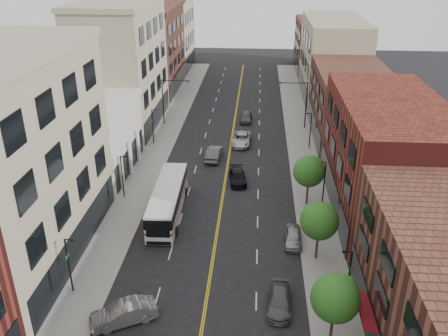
% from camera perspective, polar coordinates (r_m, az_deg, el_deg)
% --- Properties ---
extents(sidewalk_left, '(4.00, 110.00, 0.15)m').
position_cam_1_polar(sidewalk_left, '(63.84, -8.48, 1.21)').
color(sidewalk_left, gray).
rests_on(sidewalk_left, ground).
extents(sidewalk_right, '(4.00, 110.00, 0.15)m').
position_cam_1_polar(sidewalk_right, '(62.70, 9.68, 0.66)').
color(sidewalk_right, gray).
rests_on(sidewalk_right, ground).
extents(bldg_l_tanoffice, '(10.00, 22.00, 18.00)m').
position_cam_1_polar(bldg_l_tanoffice, '(43.80, -24.26, 0.35)').
color(bldg_l_tanoffice, tan).
rests_on(bldg_l_tanoffice, ground).
extents(bldg_l_white, '(10.00, 14.00, 8.00)m').
position_cam_1_polar(bldg_l_white, '(60.74, -15.97, 3.22)').
color(bldg_l_white, silver).
rests_on(bldg_l_white, ground).
extents(bldg_l_far_a, '(10.00, 20.00, 18.00)m').
position_cam_1_polar(bldg_l_far_a, '(74.70, -12.18, 11.72)').
color(bldg_l_far_a, tan).
rests_on(bldg_l_far_a, ground).
extents(bldg_l_far_b, '(10.00, 20.00, 15.00)m').
position_cam_1_polar(bldg_l_far_b, '(93.94, -8.81, 13.76)').
color(bldg_l_far_b, '#572D23').
rests_on(bldg_l_far_b, ground).
extents(bldg_l_far_c, '(10.00, 16.00, 20.00)m').
position_cam_1_polar(bldg_l_far_c, '(110.89, -6.85, 16.92)').
color(bldg_l_far_c, tan).
rests_on(bldg_l_far_c, ground).
extents(bldg_r_mid, '(10.00, 22.00, 12.00)m').
position_cam_1_polar(bldg_r_mid, '(51.68, 18.88, 1.31)').
color(bldg_r_mid, '#591B17').
rests_on(bldg_r_mid, ground).
extents(bldg_r_far_a, '(10.00, 20.00, 10.00)m').
position_cam_1_polar(bldg_r_far_a, '(71.25, 14.97, 7.44)').
color(bldg_r_far_a, '#572D23').
rests_on(bldg_r_far_a, ground).
extents(bldg_r_far_b, '(10.00, 22.00, 14.00)m').
position_cam_1_polar(bldg_r_far_b, '(90.80, 12.91, 12.71)').
color(bldg_r_far_b, tan).
rests_on(bldg_r_far_b, ground).
extents(bldg_r_far_c, '(10.00, 18.00, 11.00)m').
position_cam_1_polar(bldg_r_far_c, '(110.52, 11.44, 14.22)').
color(bldg_r_far_c, '#572D23').
rests_on(bldg_r_far_c, ground).
extents(tree_r_1, '(3.40, 3.40, 5.59)m').
position_cam_1_polar(tree_r_1, '(34.27, 13.39, -14.83)').
color(tree_r_1, black).
rests_on(tree_r_1, sidewalk_right).
extents(tree_r_2, '(3.40, 3.40, 5.59)m').
position_cam_1_polar(tree_r_2, '(42.33, 11.51, -6.11)').
color(tree_r_2, black).
rests_on(tree_r_2, sidewalk_right).
extents(tree_r_3, '(3.40, 3.40, 5.59)m').
position_cam_1_polar(tree_r_3, '(51.08, 10.30, -0.28)').
color(tree_r_3, black).
rests_on(tree_r_3, sidewalk_right).
extents(lamp_l_1, '(0.81, 0.55, 5.05)m').
position_cam_1_polar(lamp_l_1, '(40.28, -18.15, -10.74)').
color(lamp_l_1, black).
rests_on(lamp_l_1, sidewalk_left).
extents(lamp_l_2, '(0.81, 0.55, 5.05)m').
position_cam_1_polar(lamp_l_2, '(53.22, -12.10, -0.74)').
color(lamp_l_2, black).
rests_on(lamp_l_2, sidewalk_left).
extents(lamp_l_3, '(0.81, 0.55, 5.05)m').
position_cam_1_polar(lamp_l_3, '(67.49, -8.55, 5.21)').
color(lamp_l_3, black).
rests_on(lamp_l_3, sidewalk_left).
extents(lamp_r_1, '(0.81, 0.55, 5.05)m').
position_cam_1_polar(lamp_r_1, '(38.28, 14.75, -12.36)').
color(lamp_r_1, black).
rests_on(lamp_r_1, sidewalk_right).
extents(lamp_r_2, '(0.81, 0.55, 5.05)m').
position_cam_1_polar(lamp_r_2, '(51.72, 11.93, -1.52)').
color(lamp_r_2, black).
rests_on(lamp_r_2, sidewalk_right).
extents(lamp_r_3, '(0.81, 0.55, 5.05)m').
position_cam_1_polar(lamp_r_3, '(66.31, 10.33, 4.71)').
color(lamp_r_3, black).
rests_on(lamp_r_3, sidewalk_right).
extents(signal_mast_left, '(4.49, 0.18, 7.20)m').
position_cam_1_polar(signal_mast_left, '(74.26, -6.82, 8.54)').
color(signal_mast_left, black).
rests_on(signal_mast_left, sidewalk_left).
extents(signal_mast_right, '(4.49, 0.18, 7.20)m').
position_cam_1_polar(signal_mast_right, '(73.26, 9.33, 8.16)').
color(signal_mast_right, black).
rests_on(signal_mast_right, sidewalk_right).
extents(city_bus, '(3.22, 12.32, 3.15)m').
position_cam_1_polar(city_bus, '(49.80, -6.77, -3.71)').
color(city_bus, silver).
rests_on(city_bus, ground).
extents(car_angle_b, '(5.21, 3.78, 1.63)m').
position_cam_1_polar(car_angle_b, '(37.85, -12.00, -16.74)').
color(car_angle_b, '#A4A6AC').
rests_on(car_angle_b, ground).
extents(car_parked_mid, '(2.05, 4.52, 1.28)m').
position_cam_1_polar(car_parked_mid, '(38.59, 6.69, -15.65)').
color(car_parked_mid, '#4A4A4F').
rests_on(car_parked_mid, ground).
extents(car_parked_far, '(1.77, 4.03, 1.35)m').
position_cam_1_polar(car_parked_far, '(45.94, 8.34, -8.20)').
color(car_parked_far, '#919498').
rests_on(car_parked_far, ground).
extents(car_lane_behind, '(2.08, 5.09, 1.64)m').
position_cam_1_polar(car_lane_behind, '(62.69, -1.20, 1.78)').
color(car_lane_behind, '#47464B').
rests_on(car_lane_behind, ground).
extents(car_lane_a, '(2.53, 4.89, 1.36)m').
position_cam_1_polar(car_lane_a, '(56.61, 1.63, -1.09)').
color(car_lane_a, black).
rests_on(car_lane_a, ground).
extents(car_lane_b, '(2.78, 5.64, 1.54)m').
position_cam_1_polar(car_lane_b, '(67.54, 2.12, 3.50)').
color(car_lane_b, '#B8BBC0').
rests_on(car_lane_b, ground).
extents(car_lane_c, '(1.87, 4.46, 1.51)m').
position_cam_1_polar(car_lane_c, '(76.54, 2.68, 6.15)').
color(car_lane_c, '#4B4A4F').
rests_on(car_lane_c, ground).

